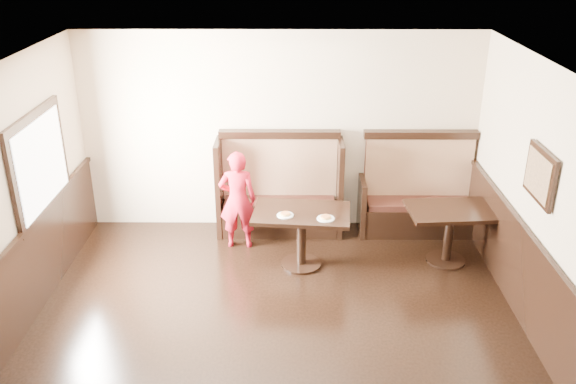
{
  "coord_description": "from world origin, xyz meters",
  "views": [
    {
      "loc": [
        0.17,
        -4.57,
        4.04
      ],
      "look_at": [
        0.12,
        2.35,
        1.0
      ],
      "focal_mm": 38.0,
      "sensor_mm": 36.0,
      "label": 1
    }
  ],
  "objects_px": {
    "table_main": "(301,224)",
    "booth_neighbor": "(417,199)",
    "table_neighbor": "(450,223)",
    "child": "(238,200)",
    "booth_main": "(280,196)"
  },
  "relations": [
    {
      "from": "booth_main",
      "to": "booth_neighbor",
      "type": "distance_m",
      "value": 1.95
    },
    {
      "from": "child",
      "to": "booth_main",
      "type": "bearing_deg",
      "value": -139.31
    },
    {
      "from": "booth_main",
      "to": "child",
      "type": "relative_size",
      "value": 1.28
    },
    {
      "from": "booth_main",
      "to": "table_neighbor",
      "type": "xyz_separation_m",
      "value": [
        2.19,
        -0.91,
        0.04
      ]
    },
    {
      "from": "booth_neighbor",
      "to": "table_neighbor",
      "type": "relative_size",
      "value": 1.46
    },
    {
      "from": "booth_neighbor",
      "to": "table_main",
      "type": "relative_size",
      "value": 1.3
    },
    {
      "from": "booth_neighbor",
      "to": "child",
      "type": "height_order",
      "value": "booth_neighbor"
    },
    {
      "from": "table_main",
      "to": "booth_neighbor",
      "type": "bearing_deg",
      "value": 36.88
    },
    {
      "from": "table_neighbor",
      "to": "child",
      "type": "height_order",
      "value": "child"
    },
    {
      "from": "table_main",
      "to": "child",
      "type": "xyz_separation_m",
      "value": [
        -0.84,
        0.52,
        0.1
      ]
    },
    {
      "from": "booth_neighbor",
      "to": "table_neighbor",
      "type": "height_order",
      "value": "booth_neighbor"
    },
    {
      "from": "table_neighbor",
      "to": "child",
      "type": "bearing_deg",
      "value": 166.92
    },
    {
      "from": "table_main",
      "to": "child",
      "type": "relative_size",
      "value": 0.92
    },
    {
      "from": "booth_neighbor",
      "to": "table_main",
      "type": "bearing_deg",
      "value": -148.51
    },
    {
      "from": "table_main",
      "to": "table_neighbor",
      "type": "distance_m",
      "value": 1.9
    }
  ]
}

